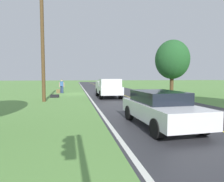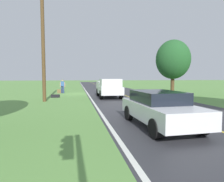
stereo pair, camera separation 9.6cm
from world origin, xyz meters
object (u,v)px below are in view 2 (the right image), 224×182
Objects in this scene: hitchhiker_walking at (63,85)px; pickup_truck_passing at (109,88)px; utility_pole_roadside at (43,49)px; tree_far_side_near at (173,60)px; suitcase_carried at (59,91)px; sedan_ahead_same_lane at (159,108)px.

pickup_truck_passing reaches higher than hitchhiker_walking.
utility_pole_roadside is (0.87, 8.26, 3.22)m from hitchhiker_walking.
utility_pole_roadside reaches higher than tree_far_side_near.
sedan_ahead_same_lane reaches higher than suitcase_carried.
pickup_truck_passing is at bearing 13.09° from tree_far_side_near.
utility_pole_roadside is at bearing -57.26° from sedan_ahead_same_lane.
hitchhiker_walking is 18.09m from sedan_ahead_same_lane.
suitcase_carried is 9.12m from utility_pole_roadside.
hitchhiker_walking is 0.39× the size of sedan_ahead_same_lane.
utility_pole_roadside is (0.44, 8.20, 3.96)m from suitcase_carried.
tree_far_side_near is (-12.47, 4.36, 2.98)m from hitchhiker_walking.
pickup_truck_passing is 6.89m from utility_pole_roadside.
pickup_truck_passing is at bearing 43.38° from suitcase_carried.
pickup_truck_passing reaches higher than suitcase_carried.
sedan_ahead_same_lane is at bearing 90.82° from pickup_truck_passing.
pickup_truck_passing is 11.25m from sedan_ahead_same_lane.
hitchhiker_walking is 8.91m from utility_pole_roadside.
suitcase_carried is 0.11× the size of sedan_ahead_same_lane.
suitcase_carried is at bearing -93.10° from utility_pole_roadside.
utility_pole_roadside is at bearing 16.31° from tree_far_side_near.
tree_far_side_near reaches higher than sedan_ahead_same_lane.
pickup_truck_passing reaches higher than sedan_ahead_same_lane.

